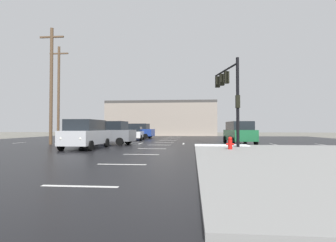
% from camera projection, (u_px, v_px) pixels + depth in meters
% --- Properties ---
extents(ground_plane, '(120.00, 120.00, 0.00)m').
position_uv_depth(ground_plane, '(162.00, 144.00, 24.61)').
color(ground_plane, slate).
extents(road_asphalt, '(44.00, 44.00, 0.02)m').
position_uv_depth(road_asphalt, '(162.00, 144.00, 24.61)').
color(road_asphalt, black).
rests_on(road_asphalt, ground_plane).
extents(snow_strip_curbside, '(4.00, 1.60, 0.06)m').
position_uv_depth(snow_strip_curbside, '(221.00, 145.00, 20.18)').
color(snow_strip_curbside, white).
rests_on(snow_strip_curbside, sidewalk_corner).
extents(lane_markings, '(36.15, 36.15, 0.01)m').
position_uv_depth(lane_markings, '(174.00, 145.00, 23.13)').
color(lane_markings, silver).
rests_on(lane_markings, road_asphalt).
extents(traffic_signal_mast, '(1.36, 4.78, 6.34)m').
position_uv_depth(traffic_signal_mast, '(230.00, 89.00, 20.30)').
color(traffic_signal_mast, black).
rests_on(traffic_signal_mast, sidewalk_corner).
extents(fire_hydrant, '(0.48, 0.26, 0.79)m').
position_uv_depth(fire_hydrant, '(230.00, 143.00, 16.69)').
color(fire_hydrant, red).
rests_on(fire_hydrant, sidewalk_corner).
extents(strip_building_background, '(20.60, 8.00, 6.50)m').
position_uv_depth(strip_building_background, '(162.00, 119.00, 51.99)').
color(strip_building_background, gray).
rests_on(strip_building_background, ground_plane).
extents(suv_green, '(2.48, 4.95, 2.03)m').
position_uv_depth(suv_green, '(239.00, 132.00, 24.03)').
color(suv_green, '#195933').
rests_on(suv_green, road_asphalt).
extents(suv_silver, '(2.19, 4.85, 2.03)m').
position_uv_depth(suv_silver, '(86.00, 133.00, 18.62)').
color(suv_silver, '#B7BABF').
rests_on(suv_silver, road_asphalt).
extents(sedan_navy, '(2.14, 4.58, 1.58)m').
position_uv_depth(sedan_navy, '(106.00, 132.00, 35.14)').
color(sedan_navy, '#141E47').
rests_on(sedan_navy, road_asphalt).
extents(suv_grey, '(4.99, 2.59, 2.03)m').
position_uv_depth(suv_grey, '(106.00, 132.00, 23.15)').
color(suv_grey, slate).
rests_on(suv_grey, road_asphalt).
extents(suv_blue, '(5.00, 2.62, 2.03)m').
position_uv_depth(suv_blue, '(136.00, 131.00, 36.72)').
color(suv_blue, navy).
rests_on(suv_blue, road_asphalt).
extents(sedan_black, '(2.37, 4.66, 1.58)m').
position_uv_depth(sedan_black, '(90.00, 132.00, 37.69)').
color(sedan_black, black).
rests_on(sedan_black, road_asphalt).
extents(sedan_white, '(2.34, 4.65, 1.58)m').
position_uv_depth(sedan_white, '(135.00, 133.00, 31.37)').
color(sedan_white, white).
rests_on(sedan_white, road_asphalt).
extents(utility_pole_mid, '(2.20, 0.28, 10.37)m').
position_uv_depth(utility_pole_mid, '(51.00, 84.00, 23.54)').
color(utility_pole_mid, brown).
rests_on(utility_pole_mid, ground_plane).
extents(utility_pole_far, '(2.20, 0.28, 10.83)m').
position_uv_depth(utility_pole_far, '(59.00, 92.00, 30.48)').
color(utility_pole_far, brown).
rests_on(utility_pole_far, ground_plane).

